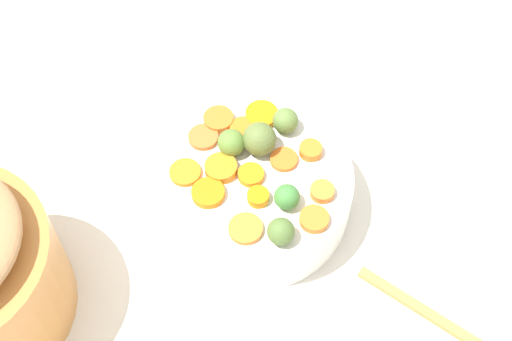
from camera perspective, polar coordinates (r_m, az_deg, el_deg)
The scene contains 21 objects.
tabletop at distance 0.94m, azimuth 0.24°, elevation -1.12°, with size 2.40×2.40×0.02m, color white.
serving_bowl_carrots at distance 0.88m, azimuth -0.00°, elevation -1.61°, with size 0.23×0.23×0.07m, color white.
carrot_slice_0 at distance 0.83m, azimuth 0.17°, elevation -2.05°, with size 0.03×0.03×0.01m, color orange.
carrot_slice_1 at distance 0.85m, azimuth -0.40°, elevation -0.34°, with size 0.03×0.03×0.01m, color orange.
carrot_slice_2 at distance 0.90m, azimuth -2.92°, elevation 3.97°, with size 0.04×0.04×0.01m, color orange.
carrot_slice_3 at distance 0.82m, azimuth 4.53°, elevation -3.78°, with size 0.03×0.03×0.01m, color orange.
carrot_slice_4 at distance 0.84m, azimuth -3.73°, elevation -1.75°, with size 0.04×0.04×0.01m, color orange.
carrot_slice_5 at distance 0.85m, azimuth -2.73°, elevation 0.18°, with size 0.04×0.04×0.01m, color orange.
carrot_slice_6 at distance 0.84m, azimuth 5.15°, elevation -1.64°, with size 0.03×0.03×0.01m, color orange.
carrot_slice_7 at distance 0.90m, azimuth 0.44°, elevation 4.34°, with size 0.04×0.04×0.01m, color orange.
carrot_slice_8 at distance 0.88m, azimuth -4.11°, elevation 2.59°, with size 0.04×0.04×0.01m, color orange.
carrot_slice_9 at distance 0.81m, azimuth -0.81°, elevation -4.54°, with size 0.04×0.04×0.01m, color orange.
carrot_slice_10 at distance 0.87m, azimuth 4.25°, elevation 1.58°, with size 0.03×0.03×0.01m, color orange.
carrot_slice_11 at distance 0.86m, azimuth 2.16°, elevation 0.86°, with size 0.03×0.03×0.01m, color orange.
carrot_slice_12 at distance 0.89m, azimuth -1.05°, elevation 3.27°, with size 0.03×0.03×0.01m, color orange.
carrot_slice_13 at distance 0.86m, azimuth -5.51°, elevation -0.15°, with size 0.04×0.04×0.01m, color orange.
brussels_sprout_0 at distance 0.82m, azimuth 2.40°, elevation -2.07°, with size 0.03×0.03×0.03m, color #43853C.
brussels_sprout_1 at distance 0.86m, azimuth -1.92°, elevation 2.16°, with size 0.03×0.03×0.03m, color olive.
brussels_sprout_2 at distance 0.88m, azimuth 2.29°, elevation 3.87°, with size 0.03×0.03×0.03m, color olive.
brussels_sprout_3 at distance 0.80m, azimuth 1.94°, elevation -4.74°, with size 0.03×0.03×0.03m, color #537337.
brussels_sprout_4 at distance 0.86m, azimuth 0.51°, elevation 2.49°, with size 0.04×0.04×0.04m, color #5E7439.
Camera 1 is at (-0.24, -0.44, 0.81)m, focal length 51.62 mm.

